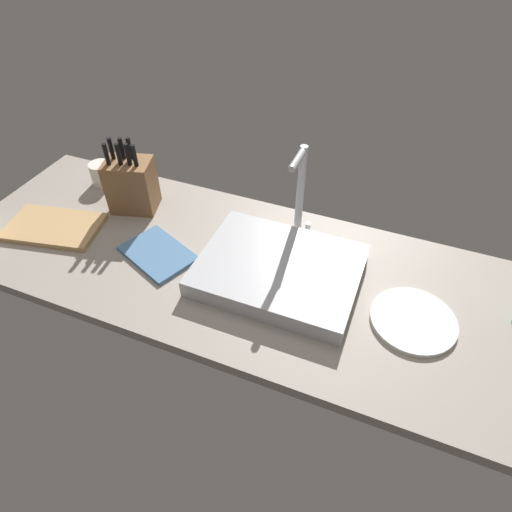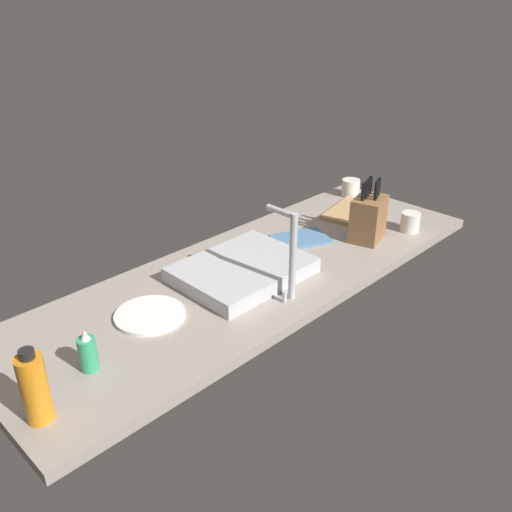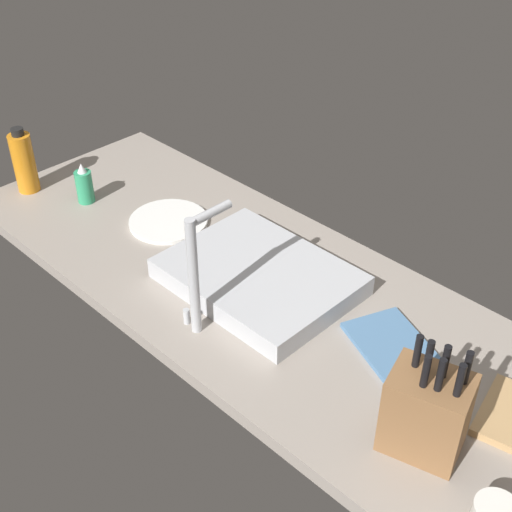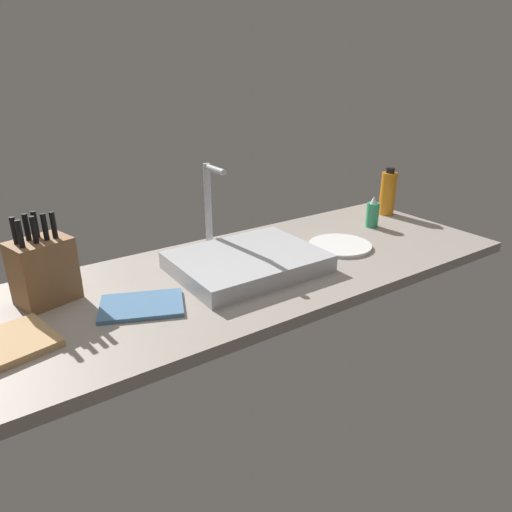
{
  "view_description": "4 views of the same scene",
  "coord_description": "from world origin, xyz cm",
  "px_view_note": "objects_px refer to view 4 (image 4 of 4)",
  "views": [
    {
      "loc": [
        32.77,
        -82.96,
        94.05
      ],
      "look_at": [
        0.61,
        -2.98,
        12.39
      ],
      "focal_mm": 30.19,
      "sensor_mm": 36.0,
      "label": 1
    },
    {
      "loc": [
        124.25,
        123.78,
        99.8
      ],
      "look_at": [
        -1.31,
        -0.93,
        8.61
      ],
      "focal_mm": 38.47,
      "sensor_mm": 36.0,
      "label": 2
    },
    {
      "loc": [
        -90.87,
        98.97,
        113.38
      ],
      "look_at": [
        7.18,
        0.32,
        12.44
      ],
      "focal_mm": 49.24,
      "sensor_mm": 36.0,
      "label": 3
    },
    {
      "loc": [
        -67.54,
        -113.51,
        64.05
      ],
      "look_at": [
        6.5,
        -4.86,
        9.81
      ],
      "focal_mm": 32.48,
      "sensor_mm": 36.0,
      "label": 4
    }
  ],
  "objects_px": {
    "faucet": "(210,203)",
    "knife_block": "(43,270)",
    "soap_bottle": "(372,214)",
    "dinner_plate": "(340,245)",
    "dish_towel": "(142,306)",
    "water_bottle": "(388,193)",
    "sink_basin": "(247,261)"
  },
  "relations": [
    {
      "from": "faucet",
      "to": "knife_block",
      "type": "bearing_deg",
      "value": -172.32
    },
    {
      "from": "sink_basin",
      "to": "water_bottle",
      "type": "xyz_separation_m",
      "value": [
        0.83,
        0.16,
        0.07
      ]
    },
    {
      "from": "faucet",
      "to": "knife_block",
      "type": "relative_size",
      "value": 1.22
    },
    {
      "from": "soap_bottle",
      "to": "water_bottle",
      "type": "relative_size",
      "value": 0.62
    },
    {
      "from": "soap_bottle",
      "to": "dinner_plate",
      "type": "bearing_deg",
      "value": -160.08
    },
    {
      "from": "sink_basin",
      "to": "soap_bottle",
      "type": "bearing_deg",
      "value": 6.33
    },
    {
      "from": "faucet",
      "to": "soap_bottle",
      "type": "bearing_deg",
      "value": -11.54
    },
    {
      "from": "water_bottle",
      "to": "sink_basin",
      "type": "bearing_deg",
      "value": -169.34
    },
    {
      "from": "faucet",
      "to": "soap_bottle",
      "type": "height_order",
      "value": "faucet"
    },
    {
      "from": "soap_bottle",
      "to": "faucet",
      "type": "bearing_deg",
      "value": 168.46
    },
    {
      "from": "faucet",
      "to": "sink_basin",
      "type": "bearing_deg",
      "value": -86.51
    },
    {
      "from": "faucet",
      "to": "water_bottle",
      "type": "xyz_separation_m",
      "value": [
        0.85,
        -0.05,
        -0.08
      ]
    },
    {
      "from": "faucet",
      "to": "dish_towel",
      "type": "distance_m",
      "value": 0.48
    },
    {
      "from": "soap_bottle",
      "to": "water_bottle",
      "type": "distance_m",
      "value": 0.2
    },
    {
      "from": "soap_bottle",
      "to": "dish_towel",
      "type": "bearing_deg",
      "value": -173.09
    },
    {
      "from": "dinner_plate",
      "to": "dish_towel",
      "type": "distance_m",
      "value": 0.76
    },
    {
      "from": "water_bottle",
      "to": "dinner_plate",
      "type": "bearing_deg",
      "value": -158.01
    },
    {
      "from": "faucet",
      "to": "dish_towel",
      "type": "relative_size",
      "value": 1.39
    },
    {
      "from": "knife_block",
      "to": "dinner_plate",
      "type": "distance_m",
      "value": 0.97
    },
    {
      "from": "water_bottle",
      "to": "dish_towel",
      "type": "distance_m",
      "value": 1.23
    },
    {
      "from": "soap_bottle",
      "to": "dish_towel",
      "type": "xyz_separation_m",
      "value": [
        -1.03,
        -0.12,
        -0.05
      ]
    },
    {
      "from": "faucet",
      "to": "dinner_plate",
      "type": "relative_size",
      "value": 1.36
    },
    {
      "from": "faucet",
      "to": "water_bottle",
      "type": "bearing_deg",
      "value": -3.45
    },
    {
      "from": "faucet",
      "to": "dish_towel",
      "type": "bearing_deg",
      "value": -144.31
    },
    {
      "from": "knife_block",
      "to": "sink_basin",
      "type": "bearing_deg",
      "value": -28.94
    },
    {
      "from": "water_bottle",
      "to": "dish_towel",
      "type": "bearing_deg",
      "value": -170.19
    },
    {
      "from": "knife_block",
      "to": "dish_towel",
      "type": "distance_m",
      "value": 0.28
    },
    {
      "from": "knife_block",
      "to": "dinner_plate",
      "type": "relative_size",
      "value": 1.12
    },
    {
      "from": "dinner_plate",
      "to": "dish_towel",
      "type": "relative_size",
      "value": 1.02
    },
    {
      "from": "dinner_plate",
      "to": "water_bottle",
      "type": "bearing_deg",
      "value": 21.99
    },
    {
      "from": "faucet",
      "to": "dish_towel",
      "type": "xyz_separation_m",
      "value": [
        -0.36,
        -0.26,
        -0.17
      ]
    },
    {
      "from": "sink_basin",
      "to": "knife_block",
      "type": "height_order",
      "value": "knife_block"
    }
  ]
}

